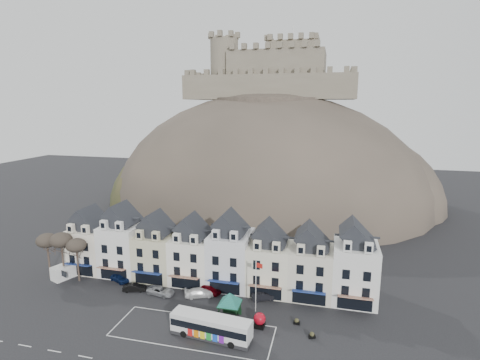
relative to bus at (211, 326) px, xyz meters
The scene contains 21 objects.
ground 5.23m from the bus, behind, with size 300.00×300.00×0.00m, color black.
coach_bay_markings 3.45m from the bus, 166.54° to the left, with size 22.00×7.50×0.01m, color silver.
townhouse_terrace 16.52m from the bus, 107.16° to the left, with size 54.40×9.35×11.80m.
castle_hill 68.51m from the bus, 93.06° to the left, with size 100.00×76.00×68.00m.
castle 84.74m from the bus, 93.34° to the left, with size 50.20×22.20×22.00m.
tree_left_far 35.71m from the bus, 163.65° to the left, with size 3.61×3.61×8.24m.
tree_left_mid 32.93m from the bus, 162.16° to the left, with size 3.78×3.78×8.64m.
tree_left_near 30.01m from the bus, 160.38° to the left, with size 3.43×3.43×7.84m.
bus is the anchor object (origin of this frame).
bus_shelter 5.38m from the bus, 76.98° to the left, with size 6.30×6.30×4.00m.
red_buoy 7.05m from the bus, 34.32° to the left, with size 1.70×1.70×2.10m.
flagpole 9.46m from the bus, 59.85° to the left, with size 1.12×0.45×8.11m.
white_van 32.77m from the bus, 160.73° to the left, with size 4.02×5.75×2.41m.
planter_west 12.37m from the bus, 28.60° to the left, with size 0.91×0.62×0.88m.
planter_east 13.53m from the bus, 13.47° to the left, with size 0.99×0.72×0.89m.
car_navy 23.85m from the bus, 151.30° to the left, with size 1.69×4.20×1.43m, color #0D1C45.
car_black 18.76m from the bus, 151.47° to the left, with size 1.33×3.81×1.26m, color black.
car_silver 14.76m from the bus, 142.57° to the left, with size 2.14×4.57×1.29m, color gray.
car_white 11.26m from the bus, 118.23° to the left, with size 1.94×4.77×1.38m, color white.
car_maroon 12.20m from the bus, 109.72° to the left, with size 1.66×4.12×1.41m, color #4F040A.
car_charcoal 12.57m from the bus, 66.00° to the left, with size 1.42×4.07×1.34m, color black.
Camera 1 is at (19.56, -42.03, 30.75)m, focal length 28.00 mm.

